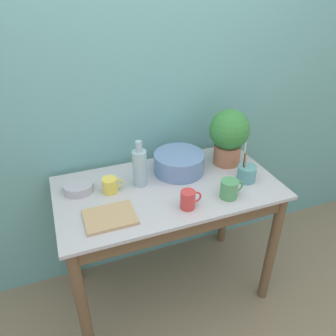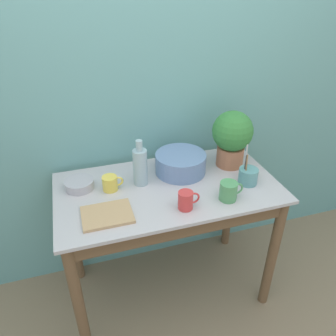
{
  "view_description": "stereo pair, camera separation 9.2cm",
  "coord_description": "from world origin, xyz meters",
  "px_view_note": "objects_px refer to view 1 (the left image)",
  "views": [
    {
      "loc": [
        -0.54,
        -1.08,
        1.88
      ],
      "look_at": [
        0.0,
        0.33,
        0.96
      ],
      "focal_mm": 35.0,
      "sensor_mm": 36.0,
      "label": 1
    },
    {
      "loc": [
        -0.45,
        -1.11,
        1.88
      ],
      "look_at": [
        0.0,
        0.33,
        0.96
      ],
      "focal_mm": 35.0,
      "sensor_mm": 36.0,
      "label": 2
    }
  ],
  "objects_px": {
    "bottle_tall": "(140,167)",
    "utensil_cup": "(246,173)",
    "mug_red": "(188,199)",
    "bowl_wash_large": "(179,163)",
    "mug_yellow": "(110,185)",
    "potted_plant": "(229,134)",
    "bowl_small_steel": "(78,187)",
    "tray_board": "(110,217)",
    "mug_green": "(229,189)"
  },
  "relations": [
    {
      "from": "potted_plant",
      "to": "bowl_wash_large",
      "type": "distance_m",
      "value": 0.35
    },
    {
      "from": "bottle_tall",
      "to": "bowl_small_steel",
      "type": "height_order",
      "value": "bottle_tall"
    },
    {
      "from": "mug_red",
      "to": "bowl_small_steel",
      "type": "bearing_deg",
      "value": 145.47
    },
    {
      "from": "bowl_wash_large",
      "to": "mug_red",
      "type": "relative_size",
      "value": 2.63
    },
    {
      "from": "mug_yellow",
      "to": "mug_red",
      "type": "height_order",
      "value": "mug_red"
    },
    {
      "from": "bottle_tall",
      "to": "bowl_small_steel",
      "type": "bearing_deg",
      "value": 170.42
    },
    {
      "from": "bottle_tall",
      "to": "utensil_cup",
      "type": "xyz_separation_m",
      "value": [
        0.58,
        -0.18,
        -0.06
      ]
    },
    {
      "from": "tray_board",
      "to": "mug_yellow",
      "type": "bearing_deg",
      "value": 76.63
    },
    {
      "from": "bottle_tall",
      "to": "bowl_small_steel",
      "type": "distance_m",
      "value": 0.35
    },
    {
      "from": "potted_plant",
      "to": "utensil_cup",
      "type": "distance_m",
      "value": 0.27
    },
    {
      "from": "potted_plant",
      "to": "bowl_wash_large",
      "type": "xyz_separation_m",
      "value": [
        -0.32,
        0.01,
        -0.14
      ]
    },
    {
      "from": "tray_board",
      "to": "potted_plant",
      "type": "bearing_deg",
      "value": 19.19
    },
    {
      "from": "tray_board",
      "to": "bowl_small_steel",
      "type": "bearing_deg",
      "value": 110.74
    },
    {
      "from": "bowl_wash_large",
      "to": "bottle_tall",
      "type": "bearing_deg",
      "value": -168.43
    },
    {
      "from": "bowl_wash_large",
      "to": "mug_green",
      "type": "height_order",
      "value": "bowl_wash_large"
    },
    {
      "from": "potted_plant",
      "to": "tray_board",
      "type": "height_order",
      "value": "potted_plant"
    },
    {
      "from": "utensil_cup",
      "to": "bowl_wash_large",
      "type": "bearing_deg",
      "value": 144.66
    },
    {
      "from": "bowl_wash_large",
      "to": "utensil_cup",
      "type": "distance_m",
      "value": 0.39
    },
    {
      "from": "bottle_tall",
      "to": "utensil_cup",
      "type": "distance_m",
      "value": 0.61
    },
    {
      "from": "mug_red",
      "to": "utensil_cup",
      "type": "xyz_separation_m",
      "value": [
        0.41,
        0.11,
        -0.0
      ]
    },
    {
      "from": "utensil_cup",
      "to": "bottle_tall",
      "type": "bearing_deg",
      "value": 163.02
    },
    {
      "from": "mug_green",
      "to": "mug_red",
      "type": "height_order",
      "value": "mug_green"
    },
    {
      "from": "mug_yellow",
      "to": "mug_green",
      "type": "bearing_deg",
      "value": -25.1
    },
    {
      "from": "bottle_tall",
      "to": "tray_board",
      "type": "relative_size",
      "value": 1.09
    },
    {
      "from": "potted_plant",
      "to": "mug_green",
      "type": "bearing_deg",
      "value": -117.22
    },
    {
      "from": "mug_green",
      "to": "mug_red",
      "type": "distance_m",
      "value": 0.24
    },
    {
      "from": "bowl_small_steel",
      "to": "bowl_wash_large",
      "type": "bearing_deg",
      "value": -0.43
    },
    {
      "from": "mug_red",
      "to": "bowl_small_steel",
      "type": "relative_size",
      "value": 0.7
    },
    {
      "from": "bottle_tall",
      "to": "mug_red",
      "type": "height_order",
      "value": "bottle_tall"
    },
    {
      "from": "potted_plant",
      "to": "bowl_small_steel",
      "type": "relative_size",
      "value": 2.15
    },
    {
      "from": "bowl_wash_large",
      "to": "mug_green",
      "type": "bearing_deg",
      "value": -65.73
    },
    {
      "from": "bowl_wash_large",
      "to": "utensil_cup",
      "type": "bearing_deg",
      "value": -35.34
    },
    {
      "from": "bowl_small_steel",
      "to": "mug_red",
      "type": "bearing_deg",
      "value": -34.53
    },
    {
      "from": "mug_green",
      "to": "mug_red",
      "type": "bearing_deg",
      "value": -178.31
    },
    {
      "from": "mug_green",
      "to": "mug_red",
      "type": "xyz_separation_m",
      "value": [
        -0.24,
        -0.01,
        -0.0
      ]
    },
    {
      "from": "bowl_small_steel",
      "to": "tray_board",
      "type": "bearing_deg",
      "value": -69.26
    },
    {
      "from": "bowl_small_steel",
      "to": "tray_board",
      "type": "xyz_separation_m",
      "value": [
        0.11,
        -0.29,
        -0.02
      ]
    },
    {
      "from": "mug_green",
      "to": "bowl_small_steel",
      "type": "xyz_separation_m",
      "value": [
        -0.74,
        0.34,
        -0.03
      ]
    },
    {
      "from": "bowl_wash_large",
      "to": "mug_yellow",
      "type": "height_order",
      "value": "bowl_wash_large"
    },
    {
      "from": "bowl_wash_large",
      "to": "mug_green",
      "type": "xyz_separation_m",
      "value": [
        0.15,
        -0.33,
        -0.01
      ]
    },
    {
      "from": "bottle_tall",
      "to": "tray_board",
      "type": "distance_m",
      "value": 0.34
    },
    {
      "from": "mug_green",
      "to": "tray_board",
      "type": "distance_m",
      "value": 0.63
    },
    {
      "from": "mug_red",
      "to": "tray_board",
      "type": "bearing_deg",
      "value": 172.05
    },
    {
      "from": "mug_yellow",
      "to": "bowl_small_steel",
      "type": "xyz_separation_m",
      "value": [
        -0.16,
        0.07,
        -0.02
      ]
    },
    {
      "from": "tray_board",
      "to": "mug_red",
      "type": "bearing_deg",
      "value": -7.95
    },
    {
      "from": "mug_yellow",
      "to": "mug_red",
      "type": "bearing_deg",
      "value": -39.35
    },
    {
      "from": "bowl_small_steel",
      "to": "utensil_cup",
      "type": "height_order",
      "value": "utensil_cup"
    },
    {
      "from": "mug_yellow",
      "to": "bottle_tall",
      "type": "bearing_deg",
      "value": 3.56
    },
    {
      "from": "potted_plant",
      "to": "mug_green",
      "type": "distance_m",
      "value": 0.39
    },
    {
      "from": "potted_plant",
      "to": "bottle_tall",
      "type": "relative_size",
      "value": 1.29
    }
  ]
}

